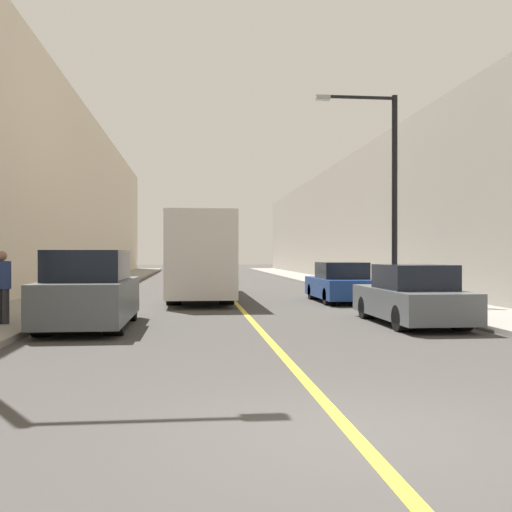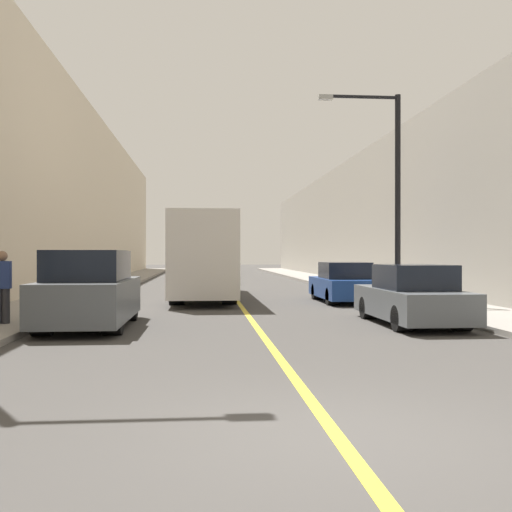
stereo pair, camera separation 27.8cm
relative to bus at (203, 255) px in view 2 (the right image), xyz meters
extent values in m
plane|color=#3F3D3A|center=(1.32, -19.28, -1.76)|extent=(200.00, 200.00, 0.00)
cube|color=gray|center=(-5.32, 10.72, -1.69)|extent=(2.84, 72.00, 0.14)
cube|color=gray|center=(7.95, 10.72, -1.69)|extent=(2.84, 72.00, 0.14)
cube|color=beige|center=(-8.74, 10.72, 3.68)|extent=(4.00, 72.00, 10.88)
cube|color=gray|center=(11.38, 10.72, 2.22)|extent=(4.00, 72.00, 7.96)
cube|color=gold|center=(1.32, 10.72, -1.76)|extent=(0.16, 72.00, 0.01)
cube|color=silver|center=(0.00, 0.01, 0.03)|extent=(2.40, 11.56, 2.98)
cube|color=black|center=(0.00, -5.74, 0.55)|extent=(2.04, 0.04, 1.34)
cylinder|color=black|center=(-0.94, -3.58, -1.26)|extent=(0.53, 1.01, 1.01)
cylinder|color=black|center=(0.94, -3.58, -1.26)|extent=(0.53, 1.01, 1.01)
cylinder|color=black|center=(-0.94, 3.59, -1.26)|extent=(0.53, 1.01, 1.01)
cylinder|color=black|center=(0.94, 3.59, -1.26)|extent=(0.53, 1.01, 1.01)
cube|color=#51565B|center=(-2.77, -10.06, -1.08)|extent=(1.95, 4.78, 0.97)
cube|color=black|center=(-2.77, -10.30, -0.23)|extent=(1.72, 2.63, 0.72)
cube|color=black|center=(-2.77, -12.43, -0.91)|extent=(1.66, 0.04, 0.43)
cylinder|color=black|center=(-3.53, -11.55, -1.42)|extent=(0.43, 0.68, 0.68)
cylinder|color=black|center=(-2.01, -11.55, -1.42)|extent=(0.43, 0.68, 0.68)
cylinder|color=black|center=(-3.53, -8.58, -1.42)|extent=(0.43, 0.68, 0.68)
cylinder|color=black|center=(-2.01, -8.58, -1.42)|extent=(0.43, 0.68, 0.68)
cube|color=#51565B|center=(5.32, -10.15, -1.21)|extent=(1.80, 4.59, 0.73)
cube|color=black|center=(5.32, -10.38, -0.54)|extent=(1.59, 2.06, 0.62)
cube|color=black|center=(5.32, -12.41, -1.08)|extent=(1.53, 0.04, 0.33)
cylinder|color=black|center=(4.61, -11.57, -1.45)|extent=(0.40, 0.62, 0.62)
cylinder|color=black|center=(6.02, -11.57, -1.45)|extent=(0.40, 0.62, 0.62)
cylinder|color=black|center=(4.61, -8.73, -1.45)|extent=(0.40, 0.62, 0.62)
cylinder|color=black|center=(6.02, -8.73, -1.45)|extent=(0.40, 0.62, 0.62)
cube|color=navy|center=(5.28, -2.89, -1.22)|extent=(1.84, 4.48, 0.71)
cube|color=black|center=(5.28, -3.11, -0.56)|extent=(1.62, 2.02, 0.61)
cube|color=black|center=(5.28, -5.10, -1.10)|extent=(1.57, 0.04, 0.32)
cylinder|color=black|center=(4.56, -4.28, -1.45)|extent=(0.41, 0.62, 0.62)
cylinder|color=black|center=(6.00, -4.28, -1.45)|extent=(0.41, 0.62, 0.62)
cylinder|color=black|center=(4.56, -1.50, -1.45)|extent=(0.41, 0.62, 0.62)
cylinder|color=black|center=(6.00, -1.50, -1.45)|extent=(0.41, 0.62, 0.62)
cylinder|color=black|center=(6.83, -4.54, 2.02)|extent=(0.20, 0.20, 7.27)
cylinder|color=black|center=(5.54, -4.54, 5.56)|extent=(2.59, 0.12, 0.12)
cube|color=#999993|center=(4.25, -4.54, 5.51)|extent=(0.50, 0.24, 0.16)
cylinder|color=#2D2D33|center=(-4.70, -10.30, -1.20)|extent=(0.17, 0.17, 0.83)
cube|color=navy|center=(-4.78, -10.30, -0.45)|extent=(0.38, 0.21, 0.66)
sphere|color=#8C664C|center=(-4.78, -10.30, 0.00)|extent=(0.24, 0.24, 0.24)
camera|label=1|loc=(-0.28, -25.04, 0.03)|focal=42.00mm
camera|label=2|loc=(0.00, -25.07, 0.03)|focal=42.00mm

